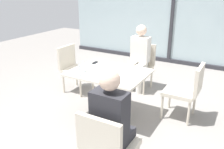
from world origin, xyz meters
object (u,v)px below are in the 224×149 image
Objects in this scene: chair_far_right at (187,88)px; person_front_right at (113,122)px; wine_glass_2 at (90,63)px; wine_glass_0 at (112,69)px; chair_far_left at (73,66)px; person_near_window at (139,55)px; cell_phone_on_table at (95,63)px; chair_near_window at (141,64)px; wine_glass_3 at (110,73)px; dining_table_main at (109,84)px; coffee_cup at (108,72)px; wine_glass_1 at (83,64)px; wine_glass_4 at (79,67)px; chair_front_right at (107,145)px.

person_front_right is (-0.36, -1.63, 0.20)m from chair_far_right.
person_front_right is 6.81× the size of wine_glass_2.
chair_far_left is at bearing 150.66° from wine_glass_0.
person_near_window is 0.98m from cell_phone_on_table.
person_near_window is (-0.00, -0.11, 0.20)m from chair_near_window.
wine_glass_0 is 1.00× the size of wine_glass_2.
wine_glass_0 is 0.43m from wine_glass_2.
person_near_window is 6.81× the size of wine_glass_3.
person_front_right is 1.00× the size of person_near_window.
coffee_cup is (0.05, -0.12, 0.24)m from dining_table_main.
person_near_window is (-1.07, 0.65, 0.20)m from chair_far_right.
person_front_right is at bearing -42.55° from wine_glass_1.
wine_glass_4 is (-1.34, -0.86, 0.37)m from chair_far_right.
chair_front_right is 9.67× the size of coffee_cup.
dining_table_main is 6.11× the size of wine_glass_4.
person_front_right is 6.81× the size of wine_glass_3.
person_front_right is 6.81× the size of wine_glass_0.
chair_front_right is 1.22m from wine_glass_0.
chair_near_window is 0.23m from person_near_window.
chair_front_right is 4.70× the size of wine_glass_4.
chair_far_left is 4.70× the size of wine_glass_1.
wine_glass_3 reaches higher than cell_phone_on_table.
wine_glass_1 is at bearing -42.62° from chair_far_left.
coffee_cup is (0.29, 0.01, -0.09)m from wine_glass_2.
wine_glass_4 is at bearing -47.24° from chair_far_left.
chair_near_window is 0.69× the size of person_near_window.
chair_near_window is at bearing 90.00° from person_near_window.
wine_glass_4 is (-0.27, -0.37, 0.33)m from dining_table_main.
wine_glass_2 is at bearing -100.75° from person_near_window.
chair_far_left is at bearing 151.37° from coffee_cup.
wine_glass_2 is at bearing 154.54° from wine_glass_3.
chair_far_right is (1.07, 0.49, -0.04)m from dining_table_main.
chair_far_left is 2.42m from person_front_right.
wine_glass_0 is (0.18, -1.46, 0.37)m from chair_near_window.
wine_glass_3 is (0.21, -0.34, 0.33)m from dining_table_main.
chair_near_window is 1.65m from wine_glass_3.
wine_glass_3 is at bearing -81.74° from person_near_window.
chair_front_right is at bearing -101.59° from chair_far_right.
dining_table_main is at bearing 32.80° from wine_glass_1.
wine_glass_4 is at bearing -76.31° from wine_glass_1.
person_front_right reaches higher than chair_near_window.
chair_far_left is at bearing 137.42° from person_front_right.
dining_table_main is 0.50m from wine_glass_1.
coffee_cup is 0.62× the size of cell_phone_on_table.
person_front_right is 1.40m from wine_glass_1.
wine_glass_4 is at bearing -160.92° from wine_glass_0.
wine_glass_3 is 0.49m from wine_glass_4.
chair_far_left is 1.27m from person_near_window.
wine_glass_0 reaches higher than cell_phone_on_table.
wine_glass_3 is (-0.50, 0.91, 0.37)m from chair_front_right.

